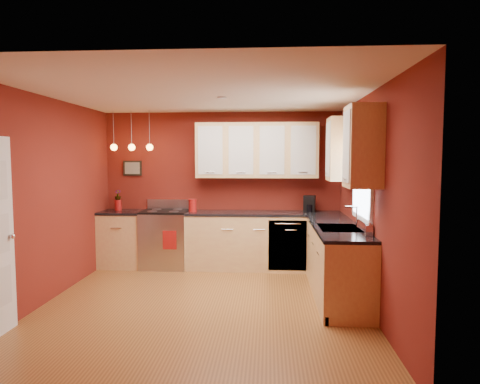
# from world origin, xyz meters

# --- Properties ---
(floor) EXTENTS (4.20, 4.20, 0.00)m
(floor) POSITION_xyz_m (0.00, 0.00, 0.00)
(floor) COLOR #9A622C
(floor) RESTS_ON ground
(ceiling) EXTENTS (4.00, 4.20, 0.02)m
(ceiling) POSITION_xyz_m (0.00, 0.00, 2.60)
(ceiling) COLOR white
(ceiling) RESTS_ON wall_back
(wall_back) EXTENTS (4.00, 0.02, 2.60)m
(wall_back) POSITION_xyz_m (0.00, 2.10, 1.30)
(wall_back) COLOR maroon
(wall_back) RESTS_ON floor
(wall_front) EXTENTS (4.00, 0.02, 2.60)m
(wall_front) POSITION_xyz_m (0.00, -2.10, 1.30)
(wall_front) COLOR maroon
(wall_front) RESTS_ON floor
(wall_left) EXTENTS (0.02, 4.20, 2.60)m
(wall_left) POSITION_xyz_m (-2.00, 0.00, 1.30)
(wall_left) COLOR maroon
(wall_left) RESTS_ON floor
(wall_right) EXTENTS (0.02, 4.20, 2.60)m
(wall_right) POSITION_xyz_m (2.00, 0.00, 1.30)
(wall_right) COLOR maroon
(wall_right) RESTS_ON floor
(base_cabinets_back_left) EXTENTS (0.70, 0.60, 0.90)m
(base_cabinets_back_left) POSITION_xyz_m (-1.65, 1.80, 0.45)
(base_cabinets_back_left) COLOR #E5C57B
(base_cabinets_back_left) RESTS_ON floor
(base_cabinets_back_right) EXTENTS (2.54, 0.60, 0.90)m
(base_cabinets_back_right) POSITION_xyz_m (0.73, 1.80, 0.45)
(base_cabinets_back_right) COLOR #E5C57B
(base_cabinets_back_right) RESTS_ON floor
(base_cabinets_right) EXTENTS (0.60, 2.10, 0.90)m
(base_cabinets_right) POSITION_xyz_m (1.70, 0.45, 0.45)
(base_cabinets_right) COLOR #E5C57B
(base_cabinets_right) RESTS_ON floor
(counter_back_left) EXTENTS (0.70, 0.62, 0.04)m
(counter_back_left) POSITION_xyz_m (-1.65, 1.80, 0.92)
(counter_back_left) COLOR black
(counter_back_left) RESTS_ON base_cabinets_back_left
(counter_back_right) EXTENTS (2.54, 0.62, 0.04)m
(counter_back_right) POSITION_xyz_m (0.73, 1.80, 0.92)
(counter_back_right) COLOR black
(counter_back_right) RESTS_ON base_cabinets_back_right
(counter_right) EXTENTS (0.62, 2.10, 0.04)m
(counter_right) POSITION_xyz_m (1.70, 0.45, 0.92)
(counter_right) COLOR black
(counter_right) RESTS_ON base_cabinets_right
(gas_range) EXTENTS (0.76, 0.64, 1.11)m
(gas_range) POSITION_xyz_m (-0.92, 1.80, 0.48)
(gas_range) COLOR #ADADB2
(gas_range) RESTS_ON floor
(dishwasher_front) EXTENTS (0.60, 0.02, 0.80)m
(dishwasher_front) POSITION_xyz_m (1.10, 1.51, 0.45)
(dishwasher_front) COLOR #ADADB2
(dishwasher_front) RESTS_ON base_cabinets_back_right
(sink) EXTENTS (0.50, 0.70, 0.33)m
(sink) POSITION_xyz_m (1.70, 0.30, 0.92)
(sink) COLOR gray
(sink) RESTS_ON counter_right
(window) EXTENTS (0.06, 1.02, 1.22)m
(window) POSITION_xyz_m (1.97, 0.30, 1.69)
(window) COLOR white
(window) RESTS_ON wall_right
(upper_cabinets_back) EXTENTS (2.00, 0.35, 0.90)m
(upper_cabinets_back) POSITION_xyz_m (0.60, 1.93, 1.95)
(upper_cabinets_back) COLOR #E5C57B
(upper_cabinets_back) RESTS_ON wall_back
(upper_cabinets_right) EXTENTS (0.35, 1.95, 0.90)m
(upper_cabinets_right) POSITION_xyz_m (1.82, 0.32, 1.95)
(upper_cabinets_right) COLOR #E5C57B
(upper_cabinets_right) RESTS_ON wall_right
(wall_picture) EXTENTS (0.32, 0.03, 0.26)m
(wall_picture) POSITION_xyz_m (-1.55, 2.08, 1.65)
(wall_picture) COLOR black
(wall_picture) RESTS_ON wall_back
(pendant_lights) EXTENTS (0.71, 0.11, 0.66)m
(pendant_lights) POSITION_xyz_m (-1.45, 1.75, 2.01)
(pendant_lights) COLOR gray
(pendant_lights) RESTS_ON ceiling
(red_canister) EXTENTS (0.14, 0.14, 0.21)m
(red_canister) POSITION_xyz_m (-0.45, 1.76, 1.05)
(red_canister) COLOR #9D1210
(red_canister) RESTS_ON counter_back_right
(red_vase) EXTENTS (0.11, 0.11, 0.18)m
(red_vase) POSITION_xyz_m (-1.75, 1.87, 1.03)
(red_vase) COLOR #9D1210
(red_vase) RESTS_ON counter_back_left
(flowers) EXTENTS (0.11, 0.11, 0.19)m
(flowers) POSITION_xyz_m (-1.75, 1.87, 1.19)
(flowers) COLOR #9D1210
(flowers) RESTS_ON red_vase
(coffee_maker) EXTENTS (0.21, 0.21, 0.27)m
(coffee_maker) POSITION_xyz_m (1.47, 1.90, 1.06)
(coffee_maker) COLOR black
(coffee_maker) RESTS_ON counter_back_right
(soap_pump) EXTENTS (0.10, 0.10, 0.19)m
(soap_pump) POSITION_xyz_m (1.95, -0.25, 1.03)
(soap_pump) COLOR silver
(soap_pump) RESTS_ON counter_right
(dish_towel) EXTENTS (0.22, 0.01, 0.30)m
(dish_towel) POSITION_xyz_m (-0.77, 1.47, 0.52)
(dish_towel) COLOR #9D1210
(dish_towel) RESTS_ON gas_range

